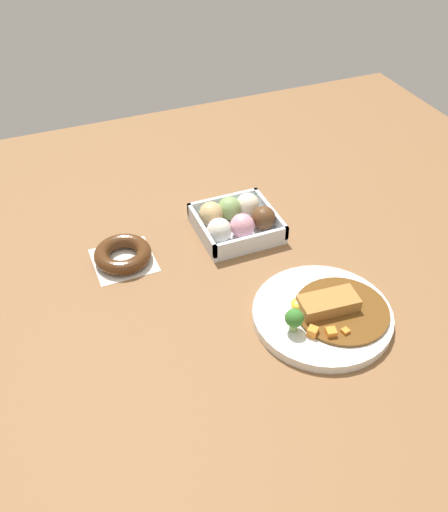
{
  "coord_description": "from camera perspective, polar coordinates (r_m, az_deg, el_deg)",
  "views": [
    {
      "loc": [
        -0.37,
        -0.7,
        0.75
      ],
      "look_at": [
        -0.05,
        0.09,
        0.03
      ],
      "focal_mm": 39.64,
      "sensor_mm": 36.0,
      "label": 1
    }
  ],
  "objects": [
    {
      "name": "curry_plate",
      "position": [
        1.04,
        10.02,
        -5.74
      ],
      "size": [
        0.25,
        0.25,
        0.06
      ],
      "color": "white",
      "rests_on": "ground_plane"
    },
    {
      "name": "ground_plane",
      "position": [
        1.09,
        4.16,
        -3.26
      ],
      "size": [
        1.6,
        1.6,
        0.0
      ],
      "primitive_type": "plane",
      "color": "brown"
    },
    {
      "name": "donut_box",
      "position": [
        1.21,
        1.21,
        3.64
      ],
      "size": [
        0.17,
        0.16,
        0.06
      ],
      "color": "silver",
      "rests_on": "ground_plane"
    },
    {
      "name": "chocolate_ring_donut",
      "position": [
        1.16,
        -10.17,
        0.15
      ],
      "size": [
        0.12,
        0.12,
        0.03
      ],
      "color": "white",
      "rests_on": "ground_plane"
    }
  ]
}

